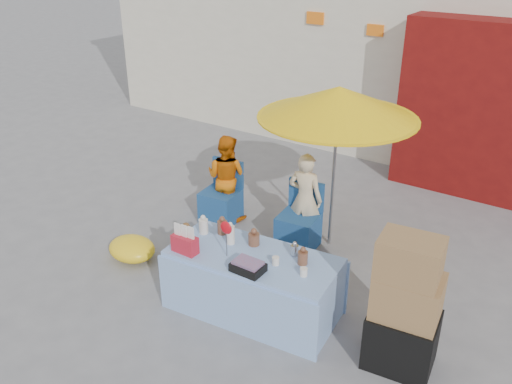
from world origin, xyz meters
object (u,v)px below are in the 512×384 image
Objects in this scene: chair_left at (221,204)px; vendor_orange at (227,177)px; market_table at (253,282)px; chair_right at (299,229)px; vendor_beige at (305,199)px; umbrella at (338,103)px; box_stack at (405,309)px.

vendor_orange is (0.00, 0.13, 0.36)m from chair_left.
vendor_orange is (-1.51, 1.55, 0.25)m from market_table.
vendor_orange is at bearing 167.91° from chair_right.
vendor_beige is at bearing 93.35° from market_table.
market_table is 2.22× the size of chair_right.
chair_left is 1.00× the size of chair_right.
vendor_beige is (1.25, 0.13, 0.37)m from chair_left.
chair_left is 0.68× the size of vendor_beige.
chair_right is at bearing 167.91° from vendor_orange.
chair_left is 0.70× the size of vendor_orange.
vendor_beige is at bearing 174.05° from vendor_orange.
chair_left is 0.41× the size of umbrella.
umbrella is (0.30, 0.28, 1.64)m from chair_right.
vendor_orange is (-1.25, 0.13, 0.36)m from chair_right.
box_stack is (3.10, -1.43, 0.02)m from vendor_orange.
vendor_beige is at bearing 83.35° from chair_right.
box_stack reaches higher than vendor_orange.
market_table is 1.44m from chair_right.
box_stack is at bearing -1.97° from market_table.
market_table is 2.07m from chair_left.
umbrella reaches higher than chair_right.
chair_right is at bearing -136.69° from umbrella.
umbrella is 2.55m from box_stack.
chair_left is at bearing 157.24° from box_stack.
box_stack reaches higher than vendor_beige.
market_table is 1.61m from box_stack.
umbrella is 1.54× the size of box_stack.
chair_left is 0.38m from vendor_orange.
vendor_beige is (1.25, 0.00, 0.01)m from vendor_orange.
chair_left is at bearing 83.35° from vendor_orange.
vendor_beige is 0.60× the size of umbrella.
chair_right is 0.62× the size of box_stack.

